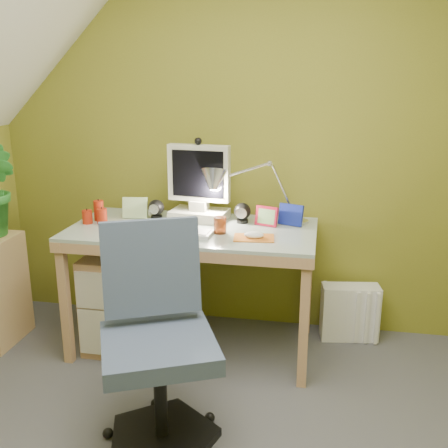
% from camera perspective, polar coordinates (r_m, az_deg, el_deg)
% --- Properties ---
extents(wall_back, '(3.20, 0.01, 2.40)m').
position_cam_1_polar(wall_back, '(3.33, 1.93, 8.60)').
color(wall_back, olive).
rests_on(wall_back, floor).
extents(desk, '(1.43, 0.72, 0.77)m').
position_cam_1_polar(desk, '(3.19, -3.34, -7.00)').
color(desk, tan).
rests_on(desk, floor).
extents(monitor, '(0.41, 0.26, 0.54)m').
position_cam_1_polar(monitor, '(3.17, -2.74, 5.16)').
color(monitor, beige).
rests_on(monitor, desk).
extents(speaker_left, '(0.11, 0.11, 0.12)m').
position_cam_1_polar(speaker_left, '(3.27, -7.39, 1.63)').
color(speaker_left, black).
rests_on(speaker_left, desk).
extents(speaker_right, '(0.10, 0.10, 0.12)m').
position_cam_1_polar(speaker_right, '(3.15, 2.01, 1.23)').
color(speaker_right, black).
rests_on(speaker_right, desk).
extents(keyboard, '(0.46, 0.17, 0.02)m').
position_cam_1_polar(keyboard, '(2.95, -5.62, -0.85)').
color(keyboard, silver).
rests_on(keyboard, desk).
extents(mousepad, '(0.24, 0.18, 0.01)m').
position_cam_1_polar(mousepad, '(2.86, 3.27, -1.51)').
color(mousepad, '#BE641D').
rests_on(mousepad, desk).
extents(mouse, '(0.12, 0.08, 0.04)m').
position_cam_1_polar(mouse, '(2.86, 3.27, -1.20)').
color(mouse, white).
rests_on(mouse, mousepad).
extents(amber_tumbler, '(0.09, 0.09, 0.09)m').
position_cam_1_polar(amber_tumbler, '(2.94, -0.44, -0.13)').
color(amber_tumbler, '#8B3714').
rests_on(amber_tumbler, desk).
extents(candle_cluster, '(0.17, 0.16, 0.12)m').
position_cam_1_polar(candle_cluster, '(3.25, -13.75, 1.26)').
color(candle_cluster, '#B5260F').
rests_on(candle_cluster, desk).
extents(photo_frame_red, '(0.13, 0.06, 0.12)m').
position_cam_1_polar(photo_frame_red, '(3.09, 4.65, 0.86)').
color(photo_frame_red, '#AF122D').
rests_on(photo_frame_red, desk).
extents(photo_frame_blue, '(0.15, 0.07, 0.13)m').
position_cam_1_polar(photo_frame_blue, '(3.12, 7.29, 1.01)').
color(photo_frame_blue, navy).
rests_on(photo_frame_blue, desk).
extents(photo_frame_green, '(0.15, 0.04, 0.13)m').
position_cam_1_polar(photo_frame_green, '(3.29, -9.66, 1.75)').
color(photo_frame_green, '#A2C084').
rests_on(photo_frame_green, desk).
extents(desk_lamp, '(0.54, 0.30, 0.55)m').
position_cam_1_polar(desk_lamp, '(3.10, 5.41, 5.01)').
color(desk_lamp, silver).
rests_on(desk_lamp, desk).
extents(task_chair, '(0.73, 0.73, 1.00)m').
position_cam_1_polar(task_chair, '(2.35, -7.15, -12.76)').
color(task_chair, '#3F4D68').
rests_on(task_chair, floor).
extents(radiator, '(0.37, 0.19, 0.36)m').
position_cam_1_polar(radiator, '(3.46, 13.52, -9.31)').
color(radiator, white).
rests_on(radiator, floor).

